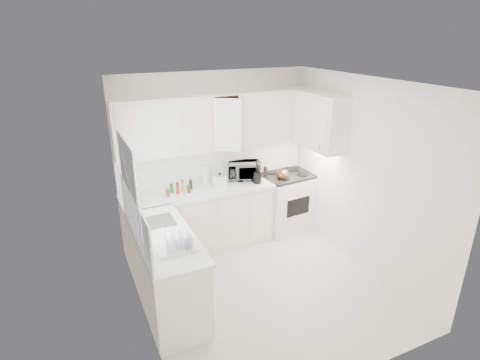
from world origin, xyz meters
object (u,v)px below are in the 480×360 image
utensil_crock (257,171)px  stove (286,194)px  microwave (244,169)px  dish_rack (176,239)px  tea_kettle (283,174)px  rice_cooker (220,180)px

utensil_crock → stove: bearing=11.1°
microwave → dish_rack: bearing=-114.9°
tea_kettle → utensil_crock: size_ratio=0.59×
rice_cooker → utensil_crock: (0.57, -0.12, 0.09)m
tea_kettle → rice_cooker: 1.00m
tea_kettle → dish_rack: dish_rack is taller
microwave → utensil_crock: bearing=-47.7°
microwave → utensil_crock: size_ratio=1.22×
stove → utensil_crock: size_ratio=3.11×
rice_cooker → utensil_crock: 0.59m
tea_kettle → stove: bearing=26.4°
stove → dish_rack: stove is taller
tea_kettle → dish_rack: size_ratio=0.55×
tea_kettle → rice_cooker: size_ratio=1.09×
tea_kettle → utensil_crock: 0.43m
microwave → tea_kettle: bearing=-10.0°
utensil_crock → dish_rack: size_ratio=0.93×
rice_cooker → dish_rack: size_ratio=0.50×
stove → rice_cooker: stove is taller
stove → dish_rack: bearing=-152.4°
stove → microwave: (-0.71, 0.14, 0.50)m
stove → rice_cooker: 1.25m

